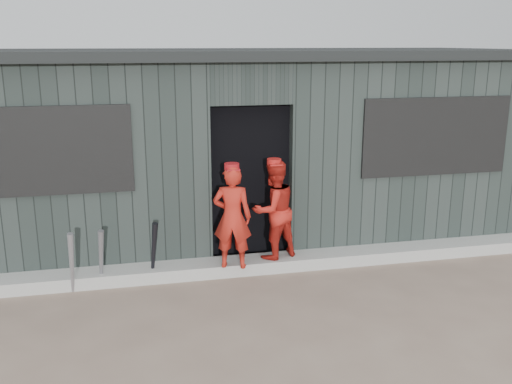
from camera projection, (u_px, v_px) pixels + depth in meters
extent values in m
plane|color=#725D4F|center=(298.00, 344.00, 5.30)|extent=(80.00, 80.00, 0.00)
cube|color=#9A9A95|center=(256.00, 264.00, 7.00)|extent=(8.00, 0.36, 0.15)
cone|color=gray|center=(72.00, 263.00, 6.26)|extent=(0.12, 0.21, 0.74)
cone|color=gray|center=(101.00, 258.00, 6.44)|extent=(0.13, 0.24, 0.71)
cone|color=black|center=(154.00, 252.00, 6.60)|extent=(0.15, 0.22, 0.74)
imported|color=#B02015|center=(232.00, 217.00, 6.58)|extent=(0.51, 0.41, 1.22)
imported|color=#B41F16|center=(274.00, 210.00, 6.89)|extent=(0.72, 0.64, 1.21)
imported|color=#ACACAC|center=(279.00, 213.00, 7.45)|extent=(0.61, 0.49, 1.10)
cube|color=black|center=(231.00, 150.00, 8.30)|extent=(7.60, 2.70, 2.20)
cube|color=#29302E|center=(58.00, 175.00, 6.50)|extent=(3.50, 0.20, 2.50)
cube|color=#2B3331|center=(419.00, 158.00, 7.43)|extent=(3.50, 0.20, 2.50)
cube|color=#272F2C|center=(251.00, 83.00, 6.71)|extent=(1.00, 0.20, 0.50)
cube|color=#2B3330|center=(471.00, 137.00, 9.10)|extent=(0.20, 3.00, 2.50)
cube|color=#2B332F|center=(216.00, 132.00, 9.61)|extent=(8.00, 0.20, 2.50)
cube|color=black|center=(230.00, 54.00, 7.95)|extent=(8.30, 3.30, 0.12)
cube|color=black|center=(40.00, 152.00, 6.27)|extent=(2.00, 0.04, 1.00)
cube|color=black|center=(436.00, 137.00, 7.27)|extent=(2.00, 0.04, 1.00)
cube|color=black|center=(224.00, 153.00, 7.25)|extent=(0.21, 0.21, 0.86)
cube|color=black|center=(251.00, 152.00, 7.58)|extent=(0.21, 0.17, 0.85)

